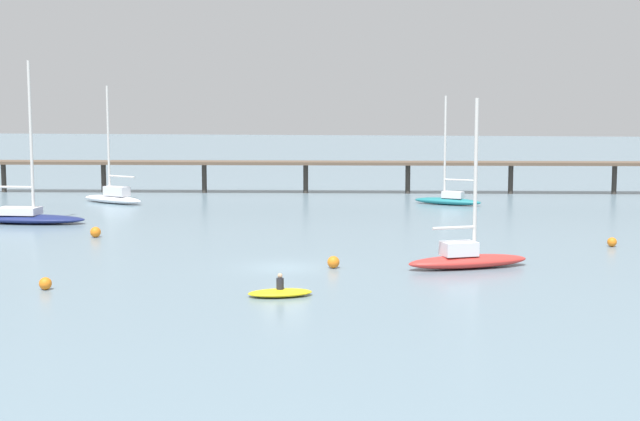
# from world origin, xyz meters

# --- Properties ---
(ground_plane) EXTENTS (400.00, 400.00, 0.00)m
(ground_plane) POSITION_xyz_m (0.00, 0.00, 0.00)
(ground_plane) COLOR slate
(pier) EXTENTS (74.69, 10.57, 6.95)m
(pier) POSITION_xyz_m (12.23, 44.12, 3.73)
(pier) COLOR brown
(pier) RESTS_ON ground_plane
(sailboat_red) EXTENTS (7.32, 4.57, 9.57)m
(sailboat_red) POSITION_xyz_m (10.24, 1.26, 0.65)
(sailboat_red) COLOR red
(sailboat_red) RESTS_ON ground_plane
(sailboat_navy) EXTENTS (9.08, 2.65, 12.42)m
(sailboat_navy) POSITION_xyz_m (-23.00, 16.24, 0.65)
(sailboat_navy) COLOR navy
(sailboat_navy) RESTS_ON ground_plane
(sailboat_teal) EXTENTS (6.43, 3.53, 9.84)m
(sailboat_teal) POSITION_xyz_m (9.25, 33.53, 0.67)
(sailboat_teal) COLOR #1E727A
(sailboat_teal) RESTS_ON ground_plane
(sailboat_white) EXTENTS (7.07, 4.61, 10.74)m
(sailboat_white) POSITION_xyz_m (-21.30, 30.60, 0.75)
(sailboat_white) COLOR white
(sailboat_white) RESTS_ON ground_plane
(dinghy_yellow) EXTENTS (3.42, 2.33, 1.14)m
(dinghy_yellow) POSITION_xyz_m (1.13, -7.74, 0.20)
(dinghy_yellow) COLOR yellow
(dinghy_yellow) RESTS_ON ground_plane
(mooring_buoy_outer) EXTENTS (0.61, 0.61, 0.61)m
(mooring_buoy_outer) POSITION_xyz_m (19.74, 10.33, 0.31)
(mooring_buoy_outer) COLOR orange
(mooring_buoy_outer) RESTS_ON ground_plane
(mooring_buoy_inner) EXTENTS (0.64, 0.64, 0.64)m
(mooring_buoy_inner) POSITION_xyz_m (-10.81, -7.76, 0.32)
(mooring_buoy_inner) COLOR orange
(mooring_buoy_inner) RESTS_ON ground_plane
(mooring_buoy_far) EXTENTS (0.69, 0.69, 0.69)m
(mooring_buoy_far) POSITION_xyz_m (2.77, 0.19, 0.35)
(mooring_buoy_far) COLOR orange
(mooring_buoy_far) RESTS_ON ground_plane
(mooring_buoy_near) EXTENTS (0.73, 0.73, 0.73)m
(mooring_buoy_near) POSITION_xyz_m (-14.98, 9.81, 0.37)
(mooring_buoy_near) COLOR orange
(mooring_buoy_near) RESTS_ON ground_plane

